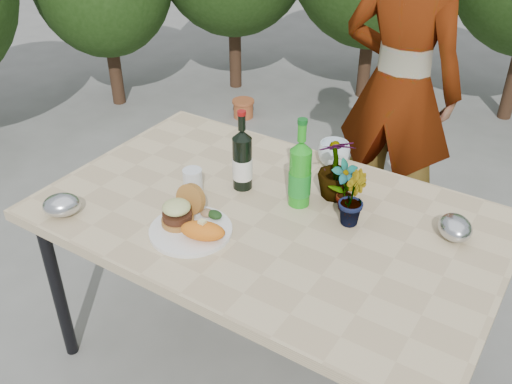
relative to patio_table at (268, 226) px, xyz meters
The scene contains 18 objects.
ground 0.69m from the patio_table, ahead, with size 80.00×80.00×0.00m, color slate.
patio_table is the anchor object (origin of this frame).
shrub_hedge 1.63m from the patio_table, 91.02° to the left, with size 6.91×5.12×2.07m.
dinner_plate 0.29m from the patio_table, 123.40° to the right, with size 0.28×0.28×0.01m, color white.
burger_stack 0.33m from the patio_table, 133.98° to the right, with size 0.11×0.16×0.11m.
sweet_potato 0.29m from the patio_table, 109.12° to the right, with size 0.15×0.08×0.06m, color orange.
grilled_veg 0.22m from the patio_table, 133.80° to the right, with size 0.08×0.05×0.03m.
wine_bottle 0.26m from the patio_table, 151.50° to the left, with size 0.08×0.08×0.31m.
sparkling_water 0.22m from the patio_table, 60.63° to the left, with size 0.08×0.08×0.34m.
plastic_cup 0.33m from the patio_table, behind, with size 0.07×0.07×0.10m, color silver.
seedling_left 0.31m from the patio_table, 37.92° to the left, with size 0.10×0.07×0.19m, color #27511B.
seedling_mid 0.32m from the patio_table, 21.86° to the left, with size 0.11×0.09×0.19m, color #285B1F.
seedling_right 0.32m from the patio_table, 56.52° to the left, with size 0.13×0.13×0.24m, color #20561D.
blue_bowl 0.44m from the patio_table, 84.36° to the left, with size 0.13×0.13×0.10m, color silver.
foil_packet_left 0.73m from the patio_table, 146.50° to the right, with size 0.13×0.11×0.08m, color silver.
foil_packet_right 0.64m from the patio_table, 19.62° to the left, with size 0.13×0.11×0.08m, color #B0B3B7.
person 1.15m from the patio_table, 87.95° to the left, with size 0.60×0.40×1.66m, color #945F4A.
terracotta_pot 2.45m from the patio_table, 126.11° to the left, with size 0.17×0.17×0.14m.
Camera 1 is at (0.86, -1.41, 1.91)m, focal length 40.00 mm.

